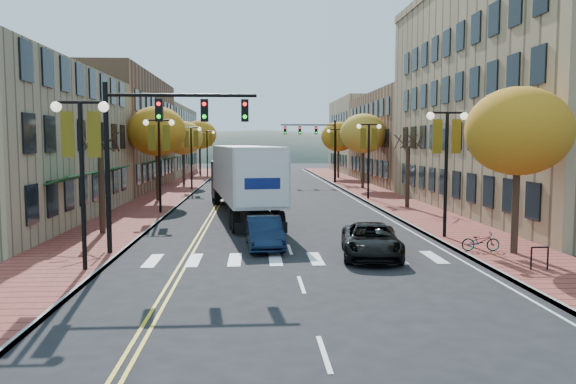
{
  "coord_description": "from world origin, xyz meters",
  "views": [
    {
      "loc": [
        -1.5,
        -19.88,
        4.65
      ],
      "look_at": [
        0.12,
        7.36,
        2.2
      ],
      "focal_mm": 35.0,
      "sensor_mm": 36.0,
      "label": 1
    }
  ],
  "objects": [
    {
      "name": "sidewalk_right",
      "position": [
        9.0,
        32.5,
        0.07
      ],
      "size": [
        4.0,
        85.0,
        0.15
      ],
      "primitive_type": "cube",
      "color": "brown",
      "rests_on": "ground"
    },
    {
      "name": "building_left_far",
      "position": [
        -17.0,
        61.0,
        4.75
      ],
      "size": [
        12.0,
        26.0,
        9.5
      ],
      "primitive_type": "cube",
      "color": "#9E8966",
      "rests_on": "ground"
    },
    {
      "name": "navy_sedan",
      "position": [
        -1.09,
        4.36,
        0.69
      ],
      "size": [
        1.73,
        4.26,
        1.38
      ],
      "primitive_type": "imported",
      "rotation": [
        0.0,
        0.0,
        0.07
      ],
      "color": "black",
      "rests_on": "ground"
    },
    {
      "name": "traffic_mast_near",
      "position": [
        -5.48,
        3.0,
        4.92
      ],
      "size": [
        6.1,
        0.35,
        7.0
      ],
      "color": "black",
      "rests_on": "ground"
    },
    {
      "name": "car_far_silver",
      "position": [
        1.16,
        56.6,
        0.71
      ],
      "size": [
        2.15,
        4.93,
        1.41
      ],
      "primitive_type": "imported",
      "rotation": [
        0.0,
        0.0,
        -0.04
      ],
      "color": "#93939A",
      "rests_on": "ground"
    },
    {
      "name": "tree_right_c",
      "position": [
        9.0,
        34.0,
        5.45
      ],
      "size": [
        4.48,
        4.48,
        7.21
      ],
      "color": "#382619",
      "rests_on": "sidewalk_right"
    },
    {
      "name": "tree_left_a",
      "position": [
        -9.0,
        8.0,
        2.25
      ],
      "size": [
        0.28,
        0.28,
        4.2
      ],
      "color": "#382619",
      "rests_on": "sidewalk_left"
    },
    {
      "name": "tree_left_d",
      "position": [
        -9.0,
        58.0,
        5.6
      ],
      "size": [
        4.61,
        4.61,
        7.42
      ],
      "color": "#382619",
      "rests_on": "sidewalk_left"
    },
    {
      "name": "tree_right_d",
      "position": [
        9.0,
        50.0,
        5.29
      ],
      "size": [
        4.35,
        4.35,
        7.0
      ],
      "color": "#382619",
      "rests_on": "sidewalk_right"
    },
    {
      "name": "car_far_white",
      "position": [
        -1.04,
        52.6,
        0.69
      ],
      "size": [
        1.7,
        4.07,
        1.38
      ],
      "primitive_type": "imported",
      "rotation": [
        0.0,
        0.0,
        -0.02
      ],
      "color": "white",
      "rests_on": "ground"
    },
    {
      "name": "tree_right_a",
      "position": [
        9.0,
        2.0,
        5.05
      ],
      "size": [
        4.16,
        4.16,
        6.69
      ],
      "color": "#382619",
      "rests_on": "sidewalk_right"
    },
    {
      "name": "semi_truck",
      "position": [
        -2.32,
        15.72,
        2.56
      ],
      "size": [
        5.19,
        17.75,
        4.38
      ],
      "rotation": [
        0.0,
        0.0,
        0.14
      ],
      "color": "black",
      "rests_on": "ground"
    },
    {
      "name": "building_left_mid",
      "position": [
        -17.0,
        36.0,
        5.5
      ],
      "size": [
        12.0,
        24.0,
        11.0
      ],
      "primitive_type": "cube",
      "color": "brown",
      "rests_on": "ground"
    },
    {
      "name": "tree_right_b",
      "position": [
        9.0,
        18.0,
        2.25
      ],
      "size": [
        0.28,
        0.28,
        4.2
      ],
      "color": "#382619",
      "rests_on": "sidewalk_right"
    },
    {
      "name": "building_right_near",
      "position": [
        18.5,
        16.0,
        7.5
      ],
      "size": [
        15.0,
        28.0,
        15.0
      ],
      "primitive_type": "cube",
      "color": "#997F5B",
      "rests_on": "ground"
    },
    {
      "name": "sidewalk_left",
      "position": [
        -9.0,
        32.5,
        0.07
      ],
      "size": [
        4.0,
        85.0,
        0.15
      ],
      "primitive_type": "cube",
      "color": "brown",
      "rests_on": "ground"
    },
    {
      "name": "bicycle",
      "position": [
        7.8,
        2.47,
        0.56
      ],
      "size": [
        1.58,
        0.65,
        0.81
      ],
      "primitive_type": "imported",
      "rotation": [
        0.0,
        0.0,
        1.5
      ],
      "color": "gray",
      "rests_on": "sidewalk_right"
    },
    {
      "name": "tree_left_b",
      "position": [
        -9.0,
        24.0,
        5.45
      ],
      "size": [
        4.48,
        4.48,
        7.21
      ],
      "color": "#382619",
      "rests_on": "sidewalk_left"
    },
    {
      "name": "traffic_mast_far",
      "position": [
        5.48,
        42.0,
        4.92
      ],
      "size": [
        6.1,
        0.34,
        7.0
      ],
      "color": "black",
      "rests_on": "ground"
    },
    {
      "name": "black_suv",
      "position": [
        3.16,
        2.16,
        0.68
      ],
      "size": [
        2.86,
        5.14,
        1.36
      ],
      "primitive_type": "imported",
      "rotation": [
        0.0,
        0.0,
        -0.13
      ],
      "color": "black",
      "rests_on": "ground"
    },
    {
      "name": "car_far_oncoming",
      "position": [
        1.98,
        68.65,
        0.63
      ],
      "size": [
        1.57,
        3.93,
        1.27
      ],
      "primitive_type": "imported",
      "rotation": [
        0.0,
        0.0,
        3.08
      ],
      "color": "#B6B7BE",
      "rests_on": "ground"
    },
    {
      "name": "lamp_left_b",
      "position": [
        -7.5,
        16.0,
        4.29
      ],
      "size": [
        1.96,
        0.36,
        6.05
      ],
      "color": "black",
      "rests_on": "ground"
    },
    {
      "name": "lamp_right_a",
      "position": [
        7.5,
        6.0,
        4.29
      ],
      "size": [
        1.96,
        0.36,
        6.05
      ],
      "color": "black",
      "rests_on": "ground"
    },
    {
      "name": "building_right_far",
      "position": [
        18.5,
        64.0,
        5.5
      ],
      "size": [
        15.0,
        20.0,
        11.0
      ],
      "primitive_type": "cube",
      "color": "#9E8966",
      "rests_on": "ground"
    },
    {
      "name": "lamp_left_c",
      "position": [
        -7.5,
        34.0,
        4.29
      ],
      "size": [
        1.96,
        0.36,
        6.05
      ],
      "color": "black",
      "rests_on": "ground"
    },
    {
      "name": "ground",
      "position": [
        0.0,
        0.0,
        0.0
      ],
      "size": [
        200.0,
        200.0,
        0.0
      ],
      "primitive_type": "plane",
      "color": "black",
      "rests_on": "ground"
    },
    {
      "name": "lamp_right_c",
      "position": [
        7.5,
        42.0,
        4.29
      ],
      "size": [
        1.96,
        0.36,
        6.05
      ],
      "color": "black",
      "rests_on": "ground"
    },
    {
      "name": "tree_left_c",
      "position": [
        -9.0,
        40.0,
        5.05
      ],
      "size": [
        4.16,
        4.16,
        6.69
      ],
      "color": "#382619",
      "rests_on": "sidewalk_left"
    },
    {
      "name": "lamp_left_d",
      "position": [
        -7.5,
        52.0,
        4.29
      ],
      "size": [
        1.96,
        0.36,
        6.05
      ],
      "color": "black",
      "rests_on": "ground"
    },
    {
      "name": "lamp_left_a",
      "position": [
        -7.5,
        0.0,
        4.29
      ],
      "size": [
        1.96,
        0.36,
        6.05
      ],
      "color": "black",
      "rests_on": "ground"
    },
    {
      "name": "lamp_right_b",
      "position": [
        7.5,
        24.0,
        4.29
      ],
      "size": [
        1.96,
        0.36,
        6.05
      ],
      "color": "black",
      "rests_on": "ground"
    },
    {
      "name": "building_right_mid",
      "position": [
        18.5,
        42.0,
        5.0
      ],
      "size": [
        15.0,
        24.0,
        10.0
      ],
      "primitive_type": "cube",
      "color": "brown",
      "rests_on": "ground"
    }
  ]
}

